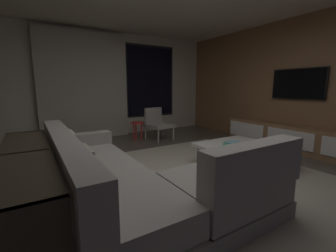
% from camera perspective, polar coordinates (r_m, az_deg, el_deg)
% --- Properties ---
extents(floor, '(9.20, 9.20, 0.00)m').
position_cam_1_polar(floor, '(3.15, 5.24, -14.22)').
color(floor, '#564C44').
extents(back_wall_with_window, '(6.60, 0.30, 2.70)m').
position_cam_1_polar(back_wall_with_window, '(6.14, -16.16, 10.05)').
color(back_wall_with_window, beige).
rests_on(back_wall_with_window, floor).
extents(media_wall, '(0.12, 7.80, 2.70)m').
position_cam_1_polar(media_wall, '(5.32, 33.18, 9.01)').
color(media_wall, '#8E6642').
rests_on(media_wall, floor).
extents(area_rug, '(3.20, 3.80, 0.01)m').
position_cam_1_polar(area_rug, '(3.29, 11.34, -13.20)').
color(area_rug, '#ADA391').
rests_on(area_rug, floor).
extents(sectional_couch, '(1.98, 2.50, 0.82)m').
position_cam_1_polar(sectional_couch, '(2.44, -9.12, -14.23)').
color(sectional_couch, gray).
rests_on(sectional_couch, floor).
extents(coffee_table, '(1.16, 1.16, 0.36)m').
position_cam_1_polar(coffee_table, '(3.82, 18.19, -7.27)').
color(coffee_table, '#393023').
rests_on(coffee_table, floor).
extents(book_stack_on_coffee_table, '(0.28, 0.22, 0.06)m').
position_cam_1_polar(book_stack_on_coffee_table, '(3.74, 16.40, -4.36)').
color(book_stack_on_coffee_table, '#45B758').
rests_on(book_stack_on_coffee_table, coffee_table).
extents(accent_chair_near_window, '(0.63, 0.65, 0.78)m').
position_cam_1_polar(accent_chair_near_window, '(5.50, -2.80, 0.99)').
color(accent_chair_near_window, '#B2ADA0').
rests_on(accent_chair_near_window, floor).
extents(side_stool, '(0.32, 0.32, 0.46)m').
position_cam_1_polar(side_stool, '(5.38, -7.85, 0.05)').
color(side_stool, red).
rests_on(side_stool, floor).
extents(media_console, '(0.46, 3.10, 0.52)m').
position_cam_1_polar(media_console, '(5.19, 30.16, -2.93)').
color(media_console, '#8E6642').
rests_on(media_console, floor).
extents(mounted_tv, '(0.05, 1.07, 0.62)m').
position_cam_1_polar(mounted_tv, '(5.34, 30.23, 9.27)').
color(mounted_tv, black).
extents(console_table_behind_couch, '(0.40, 2.10, 0.74)m').
position_cam_1_polar(console_table_behind_couch, '(2.36, -31.98, -13.30)').
color(console_table_behind_couch, '#393023').
rests_on(console_table_behind_couch, floor).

